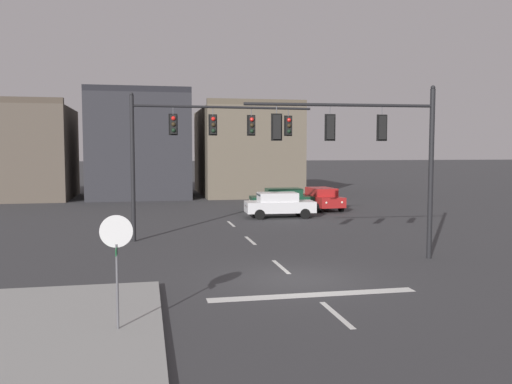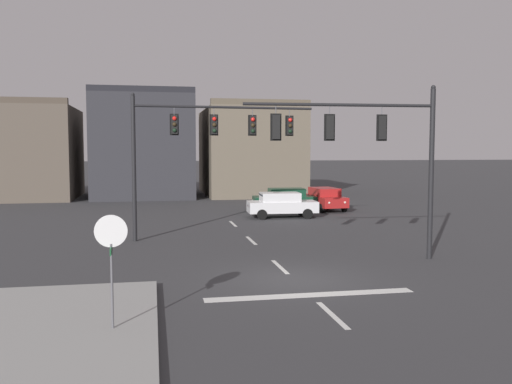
% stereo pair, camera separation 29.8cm
% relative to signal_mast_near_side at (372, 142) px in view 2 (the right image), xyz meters
% --- Properties ---
extents(ground_plane, '(400.00, 400.00, 0.00)m').
position_rel_signal_mast_near_side_xyz_m(ground_plane, '(-3.78, -2.52, -4.62)').
color(ground_plane, '#353538').
extents(sidewalk_near_corner, '(5.00, 8.00, 0.15)m').
position_rel_signal_mast_near_side_xyz_m(sidewalk_near_corner, '(-10.80, -6.52, -4.54)').
color(sidewalk_near_corner, gray).
rests_on(sidewalk_near_corner, ground).
extents(stop_bar_paint, '(6.40, 0.50, 0.01)m').
position_rel_signal_mast_near_side_xyz_m(stop_bar_paint, '(-3.78, -4.52, -4.61)').
color(stop_bar_paint, silver).
rests_on(stop_bar_paint, ground).
extents(lane_centreline, '(0.16, 26.40, 0.01)m').
position_rel_signal_mast_near_side_xyz_m(lane_centreline, '(-3.78, -0.52, -4.61)').
color(lane_centreline, silver).
rests_on(lane_centreline, ground).
extents(signal_mast_near_side, '(7.56, 0.66, 6.85)m').
position_rel_signal_mast_near_side_xyz_m(signal_mast_near_side, '(0.00, 0.00, 0.00)').
color(signal_mast_near_side, black).
rests_on(signal_mast_near_side, ground).
extents(signal_mast_far_side, '(8.89, 0.64, 7.00)m').
position_rel_signal_mast_near_side_xyz_m(signal_mast_far_side, '(-6.16, 6.50, 0.35)').
color(signal_mast_far_side, black).
rests_on(signal_mast_far_side, ground).
extents(stop_sign, '(0.76, 0.64, 2.83)m').
position_rel_signal_mast_near_side_xyz_m(stop_sign, '(-9.34, -6.98, -2.47)').
color(stop_sign, '#56565B').
rests_on(stop_sign, ground).
extents(car_lot_nearside, '(4.53, 2.09, 1.61)m').
position_rel_signal_mast_near_side_xyz_m(car_lot_nearside, '(0.83, 17.48, -3.76)').
color(car_lot_nearside, '#143D28').
rests_on(car_lot_nearside, ground).
extents(car_lot_middle, '(2.16, 4.55, 1.61)m').
position_rel_signal_mast_near_side_xyz_m(car_lot_middle, '(3.78, 17.48, -3.76)').
color(car_lot_middle, '#A81E1E').
rests_on(car_lot_middle, ground).
extents(car_lot_farside, '(4.52, 2.08, 1.61)m').
position_rel_signal_mast_near_side_xyz_m(car_lot_farside, '(-0.29, 13.84, -3.76)').
color(car_lot_farside, silver).
rests_on(car_lot_farside, ground).
extents(building_row, '(28.66, 12.65, 9.66)m').
position_rel_signal_mast_near_side_xyz_m(building_row, '(-7.98, 32.17, -0.36)').
color(building_row, brown).
rests_on(building_row, ground).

